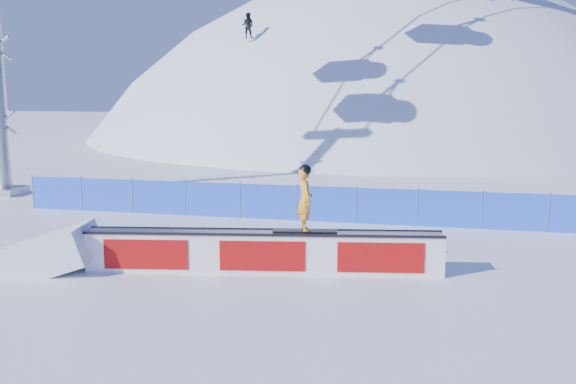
# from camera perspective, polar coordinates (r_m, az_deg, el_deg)

# --- Properties ---
(ground) EXTENTS (160.00, 160.00, 0.00)m
(ground) POSITION_cam_1_polar(r_m,az_deg,el_deg) (17.26, 1.05, -5.78)
(ground) COLOR white
(ground) RESTS_ON ground
(snow_hill) EXTENTS (64.00, 64.00, 64.00)m
(snow_hill) POSITION_cam_1_polar(r_m,az_deg,el_deg) (62.62, 8.80, -11.63)
(snow_hill) COLOR white
(snow_hill) RESTS_ON ground
(safety_fence) EXTENTS (22.05, 0.05, 1.30)m
(safety_fence) POSITION_cam_1_polar(r_m,az_deg,el_deg) (21.45, 3.44, -1.10)
(safety_fence) COLOR blue
(safety_fence) RESTS_ON ground
(rail_box) EXTENTS (8.71, 2.04, 1.05)m
(rail_box) POSITION_cam_1_polar(r_m,az_deg,el_deg) (15.76, -2.21, -5.35)
(rail_box) COLOR white
(rail_box) RESTS_ON ground
(snow_ramp) EXTENTS (2.78, 2.00, 1.59)m
(snow_ramp) POSITION_cam_1_polar(r_m,az_deg,el_deg) (17.25, -20.67, -6.43)
(snow_ramp) COLOR white
(snow_ramp) RESTS_ON ground
(snowboarder) EXTENTS (1.59, 0.66, 1.64)m
(snowboarder) POSITION_cam_1_polar(r_m,az_deg,el_deg) (15.41, 1.53, -0.60)
(snowboarder) COLOR black
(snowboarder) RESTS_ON rail_box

